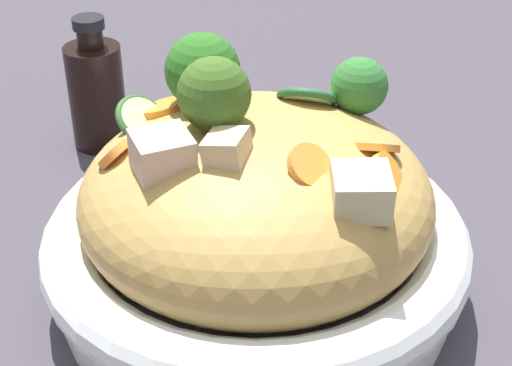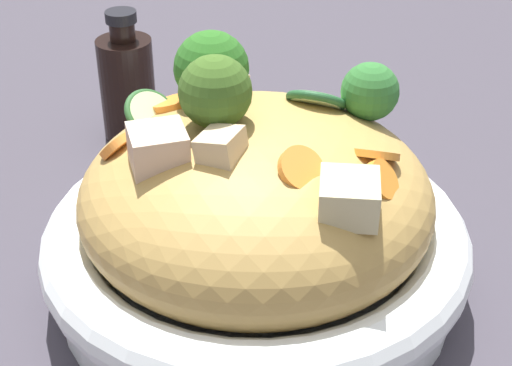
# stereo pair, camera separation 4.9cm
# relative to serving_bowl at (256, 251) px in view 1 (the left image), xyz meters

# --- Properties ---
(ground_plane) EXTENTS (3.00, 3.00, 0.00)m
(ground_plane) POSITION_rel_serving_bowl_xyz_m (0.00, 0.00, -0.03)
(ground_plane) COLOR #3B3740
(serving_bowl) EXTENTS (0.28, 0.28, 0.06)m
(serving_bowl) POSITION_rel_serving_bowl_xyz_m (0.00, 0.00, 0.00)
(serving_bowl) COLOR white
(serving_bowl) RESTS_ON ground_plane
(noodle_heap) EXTENTS (0.23, 0.23, 0.10)m
(noodle_heap) POSITION_rel_serving_bowl_xyz_m (0.00, -0.00, 0.04)
(noodle_heap) COLOR #AF8A48
(noodle_heap) RESTS_ON serving_bowl
(broccoli_florets) EXTENTS (0.16, 0.10, 0.07)m
(broccoli_florets) POSITION_rel_serving_bowl_xyz_m (0.00, 0.03, 0.11)
(broccoli_florets) COLOR #92B66B
(broccoli_florets) RESTS_ON serving_bowl
(carrot_coins) EXTENTS (0.18, 0.16, 0.03)m
(carrot_coins) POSITION_rel_serving_bowl_xyz_m (0.00, -0.01, 0.08)
(carrot_coins) COLOR orange
(carrot_coins) RESTS_ON serving_bowl
(zucchini_slices) EXTENTS (0.16, 0.08, 0.04)m
(zucchini_slices) POSITION_rel_serving_bowl_xyz_m (0.01, 0.05, 0.08)
(zucchini_slices) COLOR beige
(zucchini_slices) RESTS_ON serving_bowl
(chicken_chunks) EXTENTS (0.13, 0.17, 0.04)m
(chicken_chunks) POSITION_rel_serving_bowl_xyz_m (-0.02, -0.01, 0.09)
(chicken_chunks) COLOR #C5B987
(chicken_chunks) RESTS_ON serving_bowl
(soy_sauce_bottle) EXTENTS (0.05, 0.05, 0.12)m
(soy_sauce_bottle) POSITION_rel_serving_bowl_xyz_m (-0.05, 0.24, 0.02)
(soy_sauce_bottle) COLOR black
(soy_sauce_bottle) RESTS_ON ground_plane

